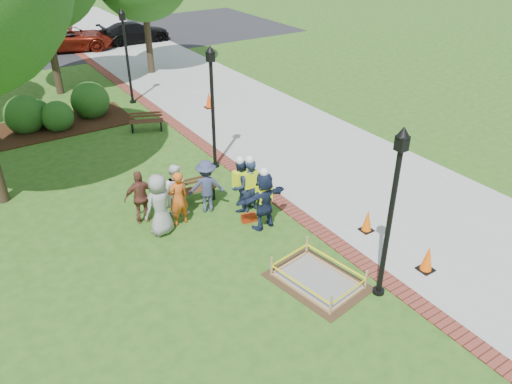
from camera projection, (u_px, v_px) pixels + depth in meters
ground at (265, 247)px, 13.50m from camera, size 100.00×100.00×0.00m
sidewalk at (234, 106)px, 23.14m from camera, size 6.00×60.00×0.02m
brick_edging at (169, 120)px, 21.59m from camera, size 0.50×60.00×0.03m
mulch_bed at (45, 128)px, 20.79m from camera, size 7.00×3.00×0.05m
parking_lot at (38, 46)px, 33.14m from camera, size 36.00×12.00×0.01m
wet_concrete_pad at (318, 274)px, 12.14m from camera, size 2.06×2.55×0.55m
bench_near at (194, 195)px, 15.53m from camera, size 1.37×0.57×0.72m
bench_far at (147, 125)px, 20.49m from camera, size 1.40×0.92×0.73m
cone_front at (427, 259)px, 12.46m from camera, size 0.38×0.38×0.75m
cone_back at (367, 221)px, 14.02m from camera, size 0.35×0.35×0.70m
cone_far at (209, 100)px, 22.73m from camera, size 0.39×0.39×0.76m
toolbox at (249, 218)px, 14.59m from camera, size 0.48×0.33×0.22m
lamp_near at (392, 204)px, 10.68m from camera, size 0.28×0.28×4.26m
lamp_mid at (212, 100)px, 16.50m from camera, size 0.28×0.28×4.26m
lamp_far at (126, 50)px, 22.32m from camera, size 0.28×0.28×4.26m
shrub_b at (28, 131)px, 20.58m from camera, size 1.61×1.61×1.61m
shrub_c at (60, 129)px, 20.72m from camera, size 1.29×1.29×1.29m
shrub_d at (93, 116)px, 22.05m from camera, size 1.64×1.64×1.64m
shrub_e at (39, 123)px, 21.27m from camera, size 1.14×1.14×1.14m
casual_person_a at (159, 205)px, 13.67m from camera, size 0.67×0.53×1.82m
casual_person_b at (178, 199)px, 14.11m from camera, size 0.57×0.40×1.67m
casual_person_c at (175, 190)px, 14.63m from camera, size 0.60×0.60×1.61m
casual_person_d at (141, 197)px, 14.21m from camera, size 0.57×0.42×1.64m
casual_person_e at (207, 186)px, 14.75m from camera, size 0.62×0.52×1.66m
hivis_worker_a at (264, 198)px, 13.92m from camera, size 0.57×0.38×1.90m
hivis_worker_b at (250, 184)px, 14.73m from camera, size 0.59×0.44×1.82m
hivis_worker_c at (240, 184)px, 14.77m from camera, size 0.62×0.54×1.78m
parked_car_c at (73, 50)px, 32.21m from camera, size 3.35×5.34×1.62m
parked_car_d at (136, 42)px, 34.10m from camera, size 2.12×4.61×1.48m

